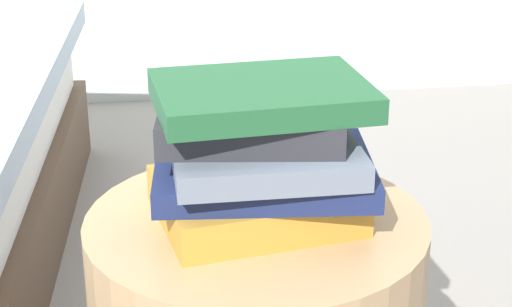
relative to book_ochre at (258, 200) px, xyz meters
The scene contains 5 objects.
book_ochre is the anchor object (origin of this frame).
book_navy 0.04m from the book_ochre, ahead, with size 0.27×0.20×0.03m, color #19234C.
book_slate 0.07m from the book_ochre, 72.41° to the right, with size 0.23×0.20×0.03m, color slate.
book_charcoal 0.11m from the book_ochre, 144.53° to the right, with size 0.22×0.15×0.04m, color #28282D.
book_forest 0.14m from the book_ochre, 63.97° to the right, with size 0.25×0.18×0.03m, color #1E512D.
Camera 1 is at (-0.14, -0.99, 1.01)m, focal length 61.70 mm.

